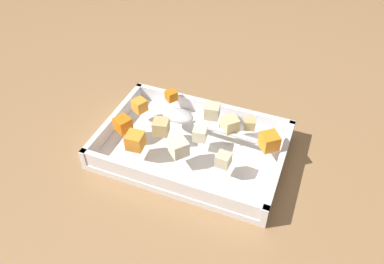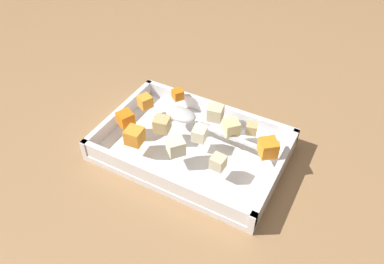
# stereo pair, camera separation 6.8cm
# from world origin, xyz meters

# --- Properties ---
(ground_plane) EXTENTS (4.00, 4.00, 0.00)m
(ground_plane) POSITION_xyz_m (0.00, 0.00, 0.00)
(ground_plane) COLOR #936D47
(baking_dish) EXTENTS (0.38, 0.25, 0.05)m
(baking_dish) POSITION_xyz_m (-0.02, 0.00, 0.01)
(baking_dish) COLOR silver
(baking_dish) RESTS_ON ground_plane
(carrot_chunk_far_left) EXTENTS (0.04, 0.04, 0.03)m
(carrot_chunk_far_left) POSITION_xyz_m (-0.11, -0.07, 0.06)
(carrot_chunk_far_left) COLOR orange
(carrot_chunk_far_left) RESTS_ON baking_dish
(carrot_chunk_corner_nw) EXTENTS (0.03, 0.03, 0.02)m
(carrot_chunk_corner_nw) POSITION_xyz_m (-0.11, 0.10, 0.06)
(carrot_chunk_corner_nw) COLOR orange
(carrot_chunk_corner_nw) RESTS_ON baking_dish
(carrot_chunk_rim_edge) EXTENTS (0.04, 0.04, 0.03)m
(carrot_chunk_rim_edge) POSITION_xyz_m (-0.16, -0.03, 0.06)
(carrot_chunk_rim_edge) COLOR orange
(carrot_chunk_rim_edge) RESTS_ON baking_dish
(carrot_chunk_center) EXTENTS (0.05, 0.05, 0.03)m
(carrot_chunk_center) POSITION_xyz_m (0.13, 0.03, 0.06)
(carrot_chunk_center) COLOR orange
(carrot_chunk_center) RESTS_ON baking_dish
(carrot_chunk_near_spoon) EXTENTS (0.04, 0.04, 0.03)m
(carrot_chunk_near_spoon) POSITION_xyz_m (-0.15, 0.04, 0.06)
(carrot_chunk_near_spoon) COLOR orange
(carrot_chunk_near_spoon) RESTS_ON baking_dish
(potato_chunk_near_left) EXTENTS (0.04, 0.04, 0.03)m
(potato_chunk_near_left) POSITION_xyz_m (-0.02, -0.05, 0.06)
(potato_chunk_near_left) COLOR beige
(potato_chunk_near_left) RESTS_ON baking_dish
(potato_chunk_mid_left) EXTENTS (0.04, 0.04, 0.03)m
(potato_chunk_mid_left) POSITION_xyz_m (-0.08, -0.01, 0.06)
(potato_chunk_mid_left) COLOR tan
(potato_chunk_mid_left) RESTS_ON baking_dish
(potato_chunk_back_center) EXTENTS (0.03, 0.03, 0.03)m
(potato_chunk_back_center) POSITION_xyz_m (0.07, -0.05, 0.06)
(potato_chunk_back_center) COLOR beige
(potato_chunk_back_center) RESTS_ON baking_dish
(potato_chunk_far_right) EXTENTS (0.04, 0.04, 0.03)m
(potato_chunk_far_right) POSITION_xyz_m (-0.00, 0.07, 0.06)
(potato_chunk_far_right) COLOR beige
(potato_chunk_far_right) RESTS_ON baking_dish
(potato_chunk_corner_ne) EXTENTS (0.03, 0.03, 0.03)m
(potato_chunk_corner_ne) POSITION_xyz_m (-0.00, 0.00, 0.06)
(potato_chunk_corner_ne) COLOR beige
(potato_chunk_corner_ne) RESTS_ON baking_dish
(potato_chunk_near_right) EXTENTS (0.04, 0.04, 0.03)m
(potato_chunk_near_right) POSITION_xyz_m (0.05, 0.05, 0.06)
(potato_chunk_near_right) COLOR #E0CC89
(potato_chunk_near_right) RESTS_ON baking_dish
(potato_chunk_corner_sw) EXTENTS (0.03, 0.03, 0.02)m
(potato_chunk_corner_sw) POSITION_xyz_m (0.08, 0.07, 0.06)
(potato_chunk_corner_sw) COLOR tan
(potato_chunk_corner_sw) RESTS_ON baking_dish
(serving_spoon) EXTENTS (0.24, 0.05, 0.02)m
(serving_spoon) POSITION_xyz_m (-0.05, 0.04, 0.06)
(serving_spoon) COLOR silver
(serving_spoon) RESTS_ON baking_dish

